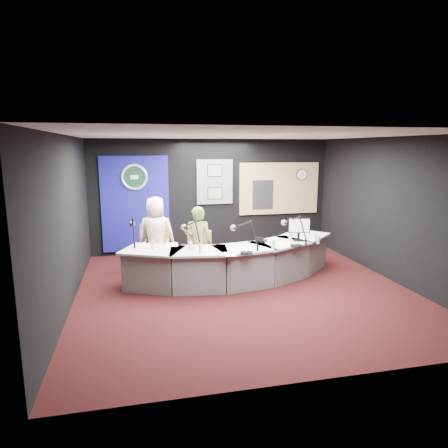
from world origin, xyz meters
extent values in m
plane|color=black|center=(0.00, 0.00, 0.00)|extent=(6.00, 6.00, 0.00)
cube|color=silver|center=(0.00, 0.00, 2.80)|extent=(6.00, 6.00, 0.02)
cube|color=black|center=(0.00, 3.00, 1.40)|extent=(6.00, 0.02, 2.80)
cube|color=black|center=(0.00, -3.00, 1.40)|extent=(6.00, 0.02, 2.80)
cube|color=black|center=(-3.00, 0.00, 1.40)|extent=(0.02, 6.00, 2.80)
cube|color=black|center=(3.00, 0.00, 1.40)|extent=(0.02, 6.00, 2.80)
cube|color=navy|center=(-1.90, 2.97, 1.25)|extent=(1.60, 0.05, 2.30)
torus|color=silver|center=(-1.90, 2.93, 1.90)|extent=(0.63, 0.07, 0.63)
cylinder|color=#0E321D|center=(-1.90, 2.94, 1.90)|extent=(0.48, 0.01, 0.48)
cube|color=slate|center=(0.05, 2.97, 1.75)|extent=(0.90, 0.04, 1.10)
cube|color=gray|center=(0.05, 2.94, 2.03)|extent=(0.34, 0.02, 0.27)
cube|color=gray|center=(0.05, 2.94, 1.47)|extent=(0.34, 0.02, 0.27)
cube|color=tan|center=(1.75, 2.97, 1.55)|extent=(2.12, 0.06, 1.32)
cube|color=#FFDEA1|center=(1.75, 2.96, 1.55)|extent=(2.00, 0.02, 1.20)
cube|color=black|center=(1.30, 2.94, 1.40)|extent=(0.55, 0.02, 0.75)
cylinder|color=white|center=(2.35, 2.94, 1.90)|extent=(0.28, 0.01, 0.28)
cube|color=slate|center=(-1.58, 1.78, 0.62)|extent=(0.51, 0.21, 0.70)
imported|color=#F7E1C5|center=(-1.50, 1.53, 0.80)|extent=(0.87, 0.66, 1.60)
imported|color=brown|center=(-0.73, 0.77, 0.74)|extent=(0.62, 0.49, 1.48)
cube|color=black|center=(1.26, 0.49, 1.07)|extent=(0.43, 0.12, 0.30)
cube|color=black|center=(0.51, 0.58, 0.78)|extent=(0.26, 0.25, 0.05)
torus|color=black|center=(1.04, 0.10, 0.77)|extent=(0.23, 0.23, 0.04)
torus|color=black|center=(-0.02, -0.20, 0.77)|extent=(0.23, 0.23, 0.04)
cube|color=white|center=(-1.24, 0.73, 0.75)|extent=(0.24, 0.33, 0.00)
cube|color=white|center=(-0.33, -0.20, 0.75)|extent=(0.20, 0.28, 0.00)
camera|label=1|loc=(-1.89, -6.77, 2.59)|focal=32.00mm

